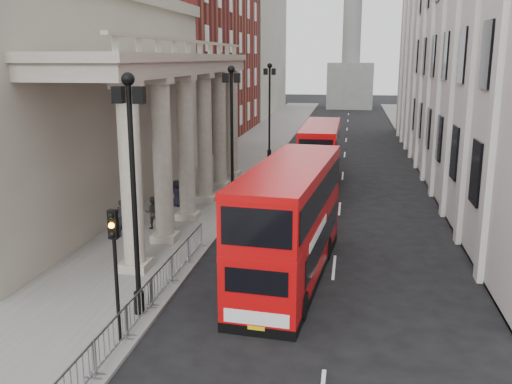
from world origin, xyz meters
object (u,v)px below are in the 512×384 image
pedestrian_b (153,212)px  pedestrian_a (122,218)px  lamp_post_north (270,104)px  monument_column (352,16)px  bus_far (320,154)px  traffic_light (115,252)px  pedestrian_c (177,193)px  bus_near (290,219)px  lamp_post_south (133,180)px  lamp_post_mid (232,125)px

pedestrian_b → pedestrian_a: bearing=45.3°
pedestrian_a → lamp_post_north: bearing=85.5°
monument_column → pedestrian_a: monument_column is taller
bus_far → traffic_light: bearing=-101.2°
bus_far → pedestrian_c: 11.38m
monument_column → bus_near: 84.53m
lamp_post_south → bus_near: lamp_post_south is taller
traffic_light → bus_far: bearing=78.6°
bus_far → lamp_post_south: bearing=-102.4°
traffic_light → pedestrian_b: (-3.08, 11.91, -2.12)m
lamp_post_south → pedestrian_c: 15.38m
pedestrian_b → pedestrian_c: 4.64m
traffic_light → pedestrian_a: size_ratio=2.23×
lamp_post_south → traffic_light: (0.10, -2.02, -1.80)m
monument_column → pedestrian_b: (-9.58, -78.11, -15.00)m
lamp_post_south → traffic_light: bearing=-87.2°
pedestrian_a → pedestrian_b: bearing=64.4°
lamp_post_north → lamp_post_south: bearing=-90.0°
bus_far → pedestrian_a: (-9.00, -14.15, -1.19)m
pedestrian_a → pedestrian_c: pedestrian_a is taller
pedestrian_b → lamp_post_south: bearing=92.6°
monument_column → pedestrian_c: (-9.73, -73.47, -15.05)m
lamp_post_south → traffic_light: lamp_post_south is taller
monument_column → pedestrian_a: bearing=-97.6°
lamp_post_south → lamp_post_north: (0.00, 32.00, 0.00)m
pedestrian_c → pedestrian_a: bearing=-80.4°
lamp_post_mid → bus_far: 8.51m
traffic_light → pedestrian_a: bearing=111.8°
monument_column → pedestrian_c: 75.63m
traffic_light → bus_near: size_ratio=0.38×
monument_column → pedestrian_a: (-10.58, -79.80, -14.90)m
lamp_post_mid → traffic_light: (0.10, -18.02, -1.80)m
pedestrian_c → lamp_post_mid: bearing=42.5°
pedestrian_c → traffic_light: bearing=-61.7°
lamp_post_south → lamp_post_mid: 16.00m
traffic_light → pedestrian_a: traffic_light is taller
bus_near → pedestrian_a: size_ratio=5.80×
pedestrian_b → bus_far: bearing=-136.9°
pedestrian_a → bus_far: bearing=62.5°
lamp_post_north → pedestrian_c: 18.19m
bus_far → pedestrian_b: bus_far is taller
traffic_light → pedestrian_b: size_ratio=2.49×
lamp_post_north → pedestrian_a: lamp_post_north is taller
monument_column → lamp_post_mid: bearing=-95.2°
traffic_light → bus_near: 8.13m
monument_column → lamp_post_mid: monument_column is taller
monument_column → bus_near: monument_column is taller
bus_near → pedestrian_b: bearing=150.9°
lamp_post_south → pedestrian_c: bearing=102.2°
monument_column → bus_far: monument_column is taller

